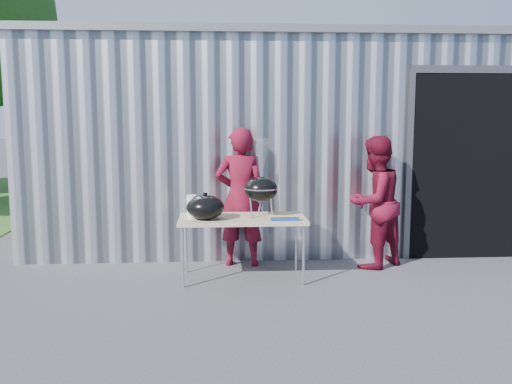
{
  "coord_description": "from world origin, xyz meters",
  "views": [
    {
      "loc": [
        -0.49,
        -5.78,
        1.98
      ],
      "look_at": [
        -0.05,
        0.89,
        1.05
      ],
      "focal_mm": 40.0,
      "sensor_mm": 36.0,
      "label": 1
    }
  ],
  "objects": [
    {
      "name": "grill_lid",
      "position": [
        -0.65,
        0.77,
        0.89
      ],
      "size": [
        0.44,
        0.44,
        0.32
      ],
      "color": "black",
      "rests_on": "folding_table"
    },
    {
      "name": "person_cook",
      "position": [
        -0.21,
        1.51,
        0.9
      ],
      "size": [
        0.7,
        0.5,
        1.8
      ],
      "primitive_type": "imported",
      "rotation": [
        0.0,
        0.0,
        3.03
      ],
      "color": "maroon",
      "rests_on": "ground"
    },
    {
      "name": "foil_box",
      "position": [
        0.27,
        0.62,
        0.78
      ],
      "size": [
        0.32,
        0.05,
        0.06
      ],
      "color": "navy",
      "rests_on": "folding_table"
    },
    {
      "name": "paper_towels",
      "position": [
        -0.81,
        0.82,
        0.89
      ],
      "size": [
        0.12,
        0.12,
        0.28
      ],
      "primitive_type": "cylinder",
      "color": "white",
      "rests_on": "folding_table"
    },
    {
      "name": "white_tub",
      "position": [
        -0.76,
        1.09,
        0.8
      ],
      "size": [
        0.2,
        0.15,
        0.1
      ],
      "primitive_type": "cube",
      "color": "white",
      "rests_on": "folding_table"
    },
    {
      "name": "kettle_grill",
      "position": [
        0.01,
        0.92,
        1.18
      ],
      "size": [
        0.41,
        0.41,
        0.93
      ],
      "color": "black",
      "rests_on": "folding_table"
    },
    {
      "name": "ground",
      "position": [
        0.0,
        0.0,
        0.0
      ],
      "size": [
        80.0,
        80.0,
        0.0
      ],
      "primitive_type": "plane",
      "color": "#414143"
    },
    {
      "name": "folding_table",
      "position": [
        -0.21,
        0.87,
        0.71
      ],
      "size": [
        1.5,
        0.75,
        0.75
      ],
      "color": "tan",
      "rests_on": "ground"
    },
    {
      "name": "person_bystander",
      "position": [
        1.5,
        1.31,
        0.85
      ],
      "size": [
        1.04,
        1.0,
        1.69
      ],
      "primitive_type": "imported",
      "rotation": [
        0.0,
        0.0,
        3.76
      ],
      "color": "maroon",
      "rests_on": "ground"
    },
    {
      "name": "building",
      "position": [
        0.92,
        4.59,
        1.54
      ],
      "size": [
        8.2,
        6.2,
        3.1
      ],
      "color": "silver",
      "rests_on": "ground"
    }
  ]
}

